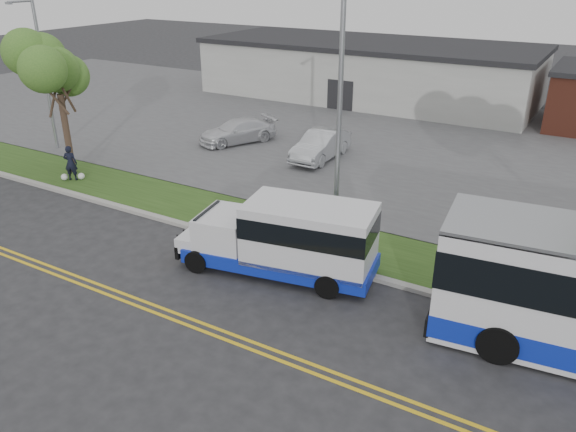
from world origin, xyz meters
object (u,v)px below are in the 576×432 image
Objects in this scene: tree_west at (56,71)px; shuttle_bus at (290,236)px; streetlight_near at (339,108)px; parked_car_b at (237,131)px; parked_car_a at (321,145)px; streetlight_far at (43,70)px; pedestrian at (71,163)px.

tree_west is 15.44m from shuttle_bus.
streetlight_near is 14.60m from parked_car_b.
streetlight_near is at bearing -60.13° from parked_car_a.
streetlight_near is at bearing -11.24° from parked_car_b.
streetlight_far is 4.65× the size of pedestrian.
tree_west is 1.49× the size of parked_car_b.
streetlight_far is 1.12× the size of shuttle_bus.
pedestrian is (1.02, -0.85, -4.16)m from tree_west.
shuttle_bus is at bearing 142.48° from pedestrian.
streetlight_far is 1.73× the size of parked_car_b.
shuttle_bus is 1.56× the size of parked_car_a.
shuttle_bus is at bearing -67.88° from parked_car_a.
tree_west reaches higher than parked_car_a.
shuttle_bus reaches higher than pedestrian.
streetlight_near reaches higher than parked_car_b.
parked_car_a reaches higher than parked_car_b.
pedestrian is at bearing 160.32° from shuttle_bus.
tree_west reaches higher than pedestrian.
tree_west is at bearing 178.20° from streetlight_near.
streetlight_near reaches higher than parked_car_a.
parked_car_b is (3.31, 9.27, -0.19)m from pedestrian.
tree_west is 4.62m from streetlight_far.
streetlight_near is 10.93m from parked_car_a.
pedestrian is (5.02, -3.06, -3.51)m from streetlight_far.
streetlight_far reaches higher than tree_west.
shuttle_bus is at bearing -12.17° from tree_west.
parked_car_a is at bearing 39.40° from tree_west.
shuttle_bus is 13.84m from pedestrian.
parked_car_a is (-5.05, 8.64, -4.38)m from streetlight_near.
streetlight_near reaches higher than tree_west.
pedestrian is (-13.98, -0.37, -4.27)m from streetlight_near.
streetlight_far reaches higher than parked_car_b.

